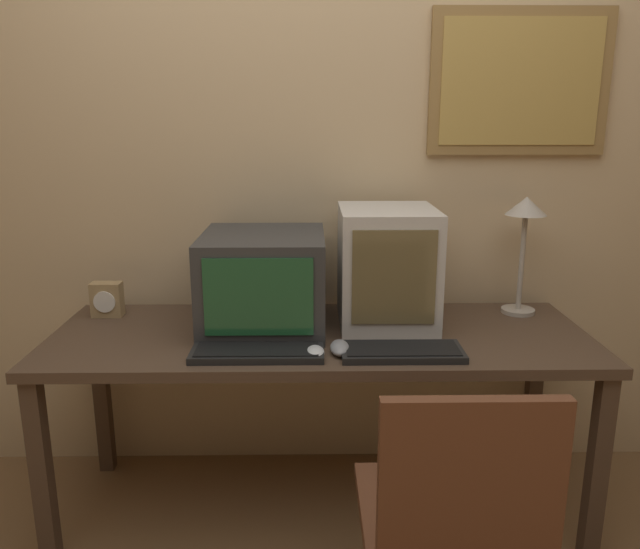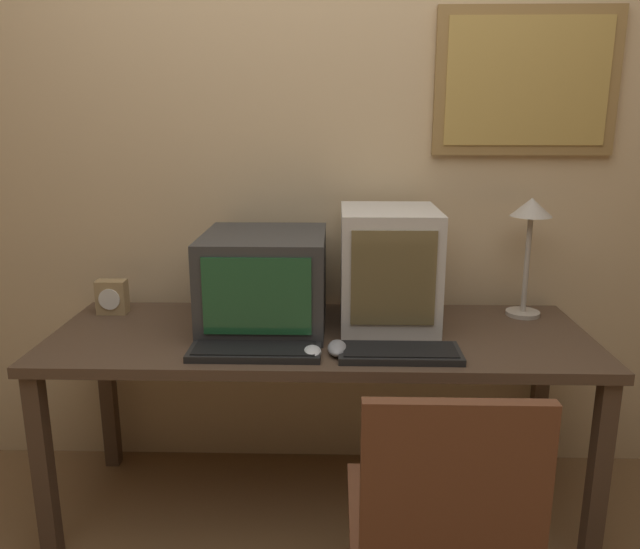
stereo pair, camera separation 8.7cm
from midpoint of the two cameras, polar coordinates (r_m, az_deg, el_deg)
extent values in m
cube|color=#D1B284|center=(2.50, -1.17, 10.88)|extent=(8.00, 0.05, 2.60)
cube|color=olive|center=(2.57, 16.85, 16.48)|extent=(0.68, 0.02, 0.54)
cube|color=#B79347|center=(2.55, 16.94, 16.48)|extent=(0.60, 0.01, 0.46)
cube|color=#4C3828|center=(2.21, -1.13, -5.77)|extent=(1.88, 0.69, 0.04)
cube|color=#4C3828|center=(2.29, -25.12, -16.32)|extent=(0.06, 0.06, 0.67)
cube|color=#4C3828|center=(2.28, 22.98, -16.19)|extent=(0.06, 0.06, 0.67)
cube|color=#4C3828|center=(2.77, -20.17, -10.29)|extent=(0.06, 0.06, 0.67)
cube|color=#4C3828|center=(2.77, 18.07, -10.17)|extent=(0.06, 0.06, 0.67)
cube|color=#333333|center=(2.24, -6.27, -0.55)|extent=(0.43, 0.46, 0.34)
cube|color=#194C28|center=(2.02, -6.88, -2.09)|extent=(0.35, 0.01, 0.26)
cube|color=beige|center=(2.27, 5.04, 0.77)|extent=(0.34, 0.39, 0.42)
cube|color=brown|center=(2.08, 5.60, -0.30)|extent=(0.28, 0.01, 0.32)
cube|color=black|center=(2.01, -6.99, -7.13)|extent=(0.42, 0.16, 0.02)
cube|color=black|center=(2.00, -7.00, -6.78)|extent=(0.39, 0.13, 0.00)
cube|color=black|center=(2.01, 6.27, -7.05)|extent=(0.39, 0.17, 0.02)
cube|color=black|center=(2.01, 6.28, -6.71)|extent=(0.36, 0.14, 0.00)
ellipsoid|color=gray|center=(2.01, 0.57, -6.73)|extent=(0.06, 0.12, 0.04)
ellipsoid|color=silver|center=(1.98, -1.72, -7.15)|extent=(0.06, 0.10, 0.03)
cube|color=#A38456|center=(2.51, -19.83, -2.16)|extent=(0.11, 0.06, 0.13)
cylinder|color=white|center=(2.48, -20.08, -2.38)|extent=(0.08, 0.00, 0.08)
cylinder|color=#B2A899|center=(2.53, 16.70, -3.19)|extent=(0.13, 0.13, 0.02)
cylinder|color=#B2A899|center=(2.48, 17.02, 1.15)|extent=(0.02, 0.02, 0.38)
cone|color=#B2A899|center=(2.44, 17.38, 6.01)|extent=(0.15, 0.15, 0.07)
cube|color=brown|center=(1.71, 9.96, -20.91)|extent=(0.44, 0.44, 0.04)
cube|color=brown|center=(1.43, 11.91, -18.29)|extent=(0.40, 0.04, 0.40)
camera|label=1|loc=(0.04, -91.16, -0.30)|focal=35.00mm
camera|label=2|loc=(0.04, 88.84, 0.30)|focal=35.00mm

